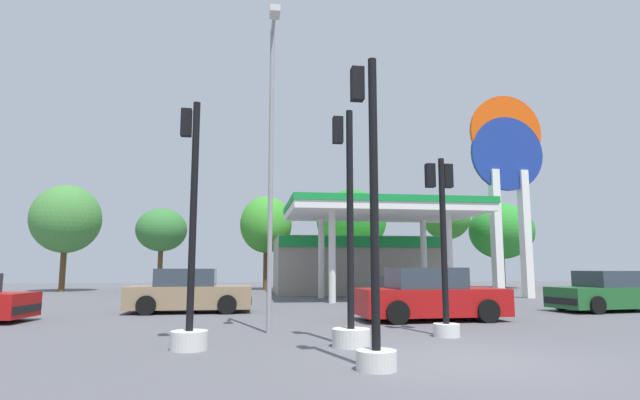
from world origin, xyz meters
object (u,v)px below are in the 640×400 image
Objects in this scene: station_pole_sign at (508,169)px; car_0 at (190,292)px; traffic_signal_3 at (349,282)px; corner_streetlamp at (271,145)px; car_2 at (430,296)px; traffic_signal_0 at (443,259)px; tree_5 at (501,231)px; car_1 at (607,293)px; traffic_signal_2 at (190,277)px; tree_2 at (266,225)px; tree_0 at (66,219)px; traffic_signal_1 at (373,258)px; tree_1 at (162,230)px; tree_4 at (446,218)px; tree_3 at (351,221)px.

car_0 is (-15.47, -6.03, -6.01)m from station_pole_sign.
corner_streetlamp is (-1.53, 2.09, 3.29)m from traffic_signal_3.
traffic_signal_0 reaches higher than car_2.
tree_5 is at bearing 64.19° from station_pole_sign.
car_1 is 0.86× the size of traffic_signal_2.
car_0 is 0.65× the size of tree_2.
station_pole_sign is 2.18× the size of traffic_signal_2.
tree_0 is (-16.54, 23.58, 2.94)m from traffic_signal_0.
traffic_signal_1 is 32.61m from tree_5.
traffic_signal_1 is 30.59m from tree_0.
car_1 is 0.78× the size of tree_1.
traffic_signal_2 is at bearing -83.52° from car_0.
car_0 is 27.36m from tree_5.
tree_1 is at bearing 154.72° from station_pole_sign.
station_pole_sign is 2.54× the size of car_1.
tree_0 is at bearing 157.56° from station_pole_sign.
tree_4 is at bearing 63.71° from traffic_signal_3.
tree_5 reaches higher than tree_1.
tree_1 is 7.13m from tree_2.
traffic_signal_0 is at bearing -47.02° from car_0.
tree_2 is at bearing 88.50° from corner_streetlamp.
tree_2 is (-3.39, 24.22, 2.78)m from traffic_signal_0.
tree_4 is at bearing 3.45° from tree_1.
car_1 is at bearing 31.44° from traffic_signal_3.
tree_2 reaches higher than traffic_signal_0.
traffic_signal_0 is at bearing -13.05° from corner_streetlamp.
car_1 is at bearing -94.26° from tree_4.
corner_streetlamp reaches higher than tree_0.
station_pole_sign is 1.39× the size of corner_streetlamp.
car_0 is 1.03× the size of traffic_signal_0.
tree_0 reaches higher than tree_4.
traffic_signal_3 is (-10.74, -6.56, 0.63)m from car_1.
traffic_signal_1 reaches higher than car_1.
car_1 is 12.60m from traffic_signal_3.
traffic_signal_2 is at bearing -128.17° from tree_5.
traffic_signal_0 is 0.85× the size of traffic_signal_3.
tree_2 is at bearing 101.57° from car_2.
car_2 is 0.64× the size of tree_3.
traffic_signal_2 is at bearing 142.76° from traffic_signal_1.
car_0 is 0.85× the size of traffic_signal_1.
tree_2 reaches higher than traffic_signal_2.
traffic_signal_3 is 30.67m from tree_5.
corner_streetlamp reaches higher than tree_3.
car_2 is 0.90× the size of traffic_signal_2.
car_1 is (-0.65, -7.66, -6.05)m from station_pole_sign.
tree_4 is 4.93m from tree_5.
tree_2 is (3.16, 17.18, 3.86)m from car_0.
corner_streetlamp reaches higher than tree_2.
car_0 is at bearing 173.72° from car_1.
corner_streetlamp is at bearing -159.95° from car_1.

